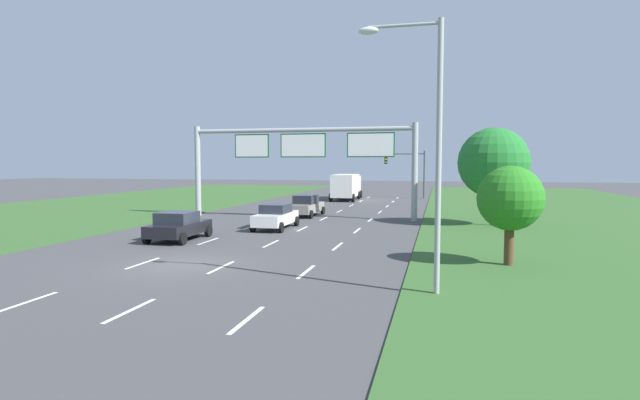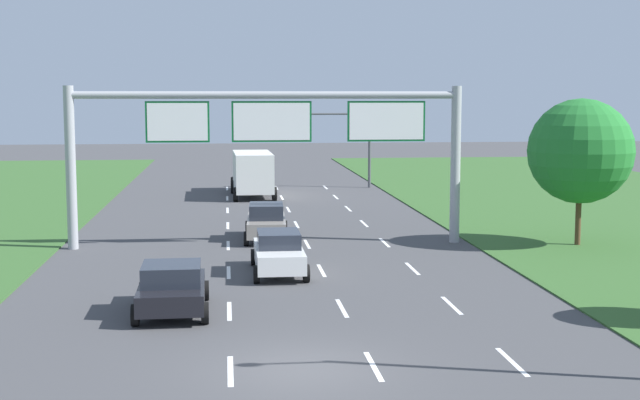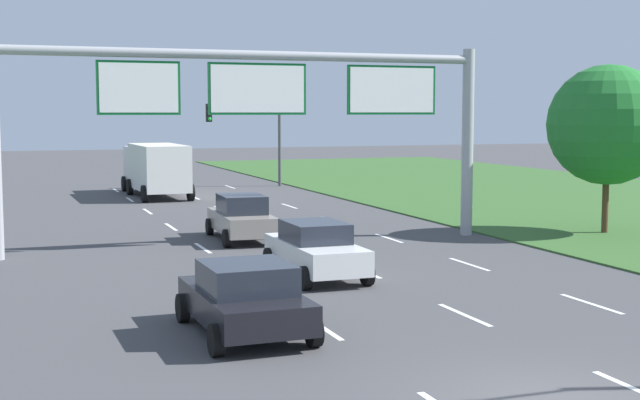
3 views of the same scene
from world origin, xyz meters
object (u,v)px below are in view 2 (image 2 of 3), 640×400
(car_mid_lane, at_px, (266,222))
(sign_gantry, at_px, (274,133))
(traffic_light_mast, at_px, (343,134))
(roadside_tree_mid, at_px, (581,151))
(box_truck, at_px, (252,171))
(car_near_red, at_px, (172,288))
(car_lead_silver, at_px, (279,252))

(car_mid_lane, bearing_deg, sign_gantry, -77.35)
(traffic_light_mast, bearing_deg, sign_gantry, -104.51)
(traffic_light_mast, bearing_deg, roadside_tree_mid, -74.29)
(box_truck, bearing_deg, traffic_light_mast, 30.45)
(car_near_red, relative_size, roadside_tree_mid, 0.64)
(traffic_light_mast, bearing_deg, car_mid_lane, -106.17)
(sign_gantry, xyz_separation_m, traffic_light_mast, (6.14, 23.73, -1.09))
(car_lead_silver, height_order, box_truck, box_truck)
(car_near_red, relative_size, traffic_light_mast, 0.74)
(box_truck, bearing_deg, car_near_red, -97.58)
(box_truck, xyz_separation_m, roadside_tree_mid, (13.66, -21.21, 2.57))
(roadside_tree_mid, bearing_deg, car_mid_lane, 166.97)
(box_truck, bearing_deg, car_lead_silver, -90.97)
(traffic_light_mast, bearing_deg, car_lead_silver, -101.92)
(car_mid_lane, distance_m, traffic_light_mast, 23.26)
(car_near_red, relative_size, car_mid_lane, 0.93)
(car_lead_silver, height_order, traffic_light_mast, traffic_light_mast)
(car_near_red, height_order, box_truck, box_truck)
(car_lead_silver, xyz_separation_m, box_truck, (-0.23, 25.84, 0.81))
(car_near_red, relative_size, box_truck, 0.51)
(car_near_red, xyz_separation_m, sign_gantry, (3.77, 11.85, 4.17))
(box_truck, bearing_deg, roadside_tree_mid, -58.70)
(sign_gantry, bearing_deg, traffic_light_mast, 75.49)
(sign_gantry, bearing_deg, car_mid_lane, 100.10)
(car_mid_lane, height_order, box_truck, box_truck)
(car_near_red, bearing_deg, traffic_light_mast, 73.48)
(sign_gantry, height_order, traffic_light_mast, sign_gantry)
(car_near_red, distance_m, sign_gantry, 13.12)
(car_near_red, xyz_separation_m, roadside_tree_mid, (17.02, 10.30, 3.39))
(car_near_red, bearing_deg, box_truck, 82.94)
(sign_gantry, bearing_deg, car_lead_silver, -91.61)
(car_lead_silver, xyz_separation_m, roadside_tree_mid, (13.43, 4.63, 3.37))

